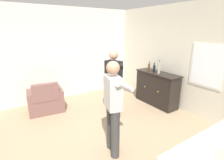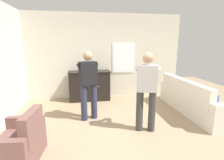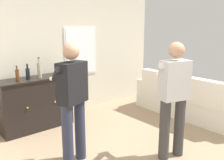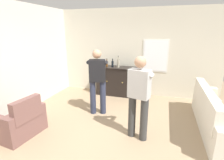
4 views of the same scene
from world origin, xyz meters
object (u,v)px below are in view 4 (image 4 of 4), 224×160
(sideboard_cabinet, at_px, (116,81))
(bottle_wine_green, at_px, (113,64))
(person_standing_left, at_px, (98,79))
(couch, at_px, (212,115))
(person_standing_right, at_px, (139,94))
(bottle_liquor_amber, at_px, (107,63))
(armchair, at_px, (21,122))
(bottle_spirits_clear, at_px, (118,63))

(sideboard_cabinet, height_order, bottle_wine_green, bottle_wine_green)
(person_standing_left, bearing_deg, couch, -1.15)
(bottle_wine_green, xyz_separation_m, person_standing_right, (1.19, -2.21, -0.13))
(bottle_liquor_amber, bearing_deg, armchair, -108.70)
(armchair, bearing_deg, couch, 19.42)
(person_standing_left, xyz_separation_m, person_standing_right, (1.17, -0.79, 0.00))
(armchair, bearing_deg, person_standing_right, 14.85)
(bottle_spirits_clear, bearing_deg, couch, -30.09)
(couch, distance_m, person_standing_left, 2.73)
(bottle_liquor_amber, bearing_deg, bottle_spirits_clear, -1.81)
(couch, bearing_deg, bottle_liquor_amber, 153.20)
(person_standing_right, bearing_deg, armchair, -165.15)
(bottle_wine_green, bearing_deg, bottle_spirits_clear, -8.42)
(sideboard_cabinet, relative_size, bottle_liquor_amber, 5.03)
(couch, distance_m, bottle_spirits_clear, 2.98)
(armchair, distance_m, sideboard_cabinet, 3.13)
(couch, relative_size, bottle_wine_green, 8.94)
(sideboard_cabinet, distance_m, bottle_wine_green, 0.60)
(couch, height_order, sideboard_cabinet, sideboard_cabinet)
(armchair, relative_size, bottle_liquor_amber, 3.60)
(bottle_wine_green, bearing_deg, armchair, -111.97)
(armchair, height_order, bottle_spirits_clear, bottle_spirits_clear)
(bottle_liquor_amber, distance_m, person_standing_right, 2.59)
(person_standing_left, bearing_deg, person_standing_right, -34.01)
(couch, xyz_separation_m, bottle_liquor_amber, (-2.89, 1.46, 0.71))
(bottle_liquor_amber, height_order, person_standing_right, person_standing_right)
(bottle_wine_green, relative_size, person_standing_right, 0.16)
(couch, distance_m, bottle_wine_green, 3.15)
(couch, bearing_deg, armchair, -160.58)
(bottle_wine_green, relative_size, person_standing_left, 0.16)
(bottle_wine_green, height_order, person_standing_right, person_standing_right)
(armchair, distance_m, bottle_liquor_amber, 3.07)
(armchair, bearing_deg, person_standing_left, 50.26)
(bottle_liquor_amber, relative_size, person_standing_left, 0.16)
(sideboard_cabinet, bearing_deg, armchair, -113.96)
(sideboard_cabinet, xyz_separation_m, person_standing_left, (-0.10, -1.45, 0.46))
(bottle_wine_green, relative_size, bottle_liquor_amber, 1.03)
(bottle_liquor_amber, bearing_deg, bottle_wine_green, 5.32)
(armchair, distance_m, person_standing_left, 1.94)
(bottle_liquor_amber, height_order, bottle_spirits_clear, bottle_spirits_clear)
(couch, relative_size, person_standing_left, 1.44)
(bottle_spirits_clear, bearing_deg, bottle_liquor_amber, 178.19)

